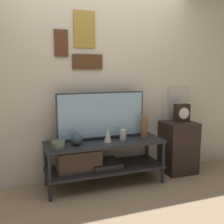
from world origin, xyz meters
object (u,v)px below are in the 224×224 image
at_px(vase_slim_bronze, 108,135).
at_px(mantel_clock, 182,113).
at_px(television, 101,115).
at_px(vase_round_glass, 77,139).
at_px(vase_tall_ceramic, 144,127).
at_px(candle_jar, 123,135).
at_px(vase_wide_bowl, 58,145).

height_order(vase_slim_bronze, mantel_clock, mantel_clock).
distance_m(television, mantel_clock, 1.18).
xyz_separation_m(vase_round_glass, mantel_clock, (1.54, 0.13, 0.21)).
bearing_deg(vase_tall_ceramic, vase_slim_bronze, -175.39).
distance_m(vase_tall_ceramic, candle_jar, 0.31).
height_order(vase_round_glass, candle_jar, vase_round_glass).
height_order(vase_slim_bronze, candle_jar, vase_slim_bronze).
distance_m(television, vase_round_glass, 0.46).
bearing_deg(mantel_clock, candle_jar, -174.41).
xyz_separation_m(vase_slim_bronze, vase_tall_ceramic, (0.52, 0.04, 0.06)).
relative_size(vase_wide_bowl, candle_jar, 1.22).
bearing_deg(television, candle_jar, -26.39).
xyz_separation_m(television, vase_wide_bowl, (-0.59, -0.23, -0.27)).
height_order(vase_wide_bowl, candle_jar, candle_jar).
bearing_deg(candle_jar, vase_wide_bowl, -172.65).
relative_size(television, vase_wide_bowl, 7.19).
distance_m(vase_wide_bowl, candle_jar, 0.84).
xyz_separation_m(vase_tall_ceramic, mantel_clock, (0.63, 0.09, 0.14)).
bearing_deg(mantel_clock, television, 178.51).
height_order(vase_round_glass, mantel_clock, mantel_clock).
bearing_deg(vase_wide_bowl, candle_jar, 7.35).
bearing_deg(vase_slim_bronze, vase_tall_ceramic, 4.61).
relative_size(candle_jar, mantel_clock, 0.52).
relative_size(vase_round_glass, candle_jar, 1.11).
xyz_separation_m(vase_slim_bronze, mantel_clock, (1.15, 0.13, 0.20)).
distance_m(television, vase_wide_bowl, 0.68).
bearing_deg(vase_tall_ceramic, vase_wide_bowl, -174.32).
bearing_deg(vase_round_glass, vase_tall_ceramic, 2.69).
height_order(vase_tall_ceramic, candle_jar, vase_tall_ceramic).
bearing_deg(vase_slim_bronze, vase_wide_bowl, -173.42).
xyz_separation_m(television, candle_jar, (0.25, -0.12, -0.25)).
bearing_deg(mantel_clock, vase_tall_ceramic, -172.25).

